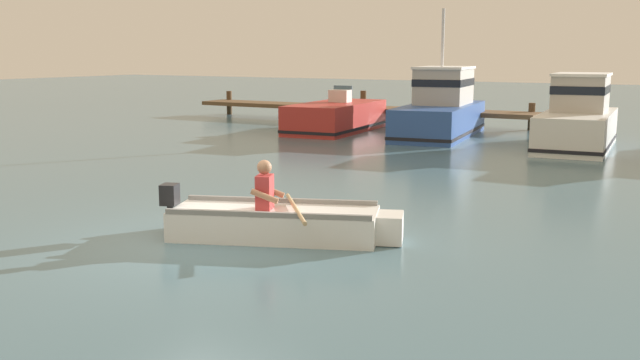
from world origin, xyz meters
The scene contains 6 objects.
ground_plane centered at (0.00, 0.00, 0.00)m, with size 120.00×120.00×0.00m, color slate.
wooden_dock centered at (-6.54, 17.61, 0.58)m, with size 14.37×1.57×1.24m.
rowboat_with_person centered at (0.79, 0.84, 0.25)m, with size 3.61×2.15×1.19m.
moored_boat_red centered at (-5.67, 14.40, 0.49)m, with size 2.51×5.06×1.60m.
moored_boat_blue centered at (-1.94, 14.92, 0.86)m, with size 2.76×5.79×4.19m.
moored_boat_white centered at (2.63, 14.07, 0.81)m, with size 2.29×5.20×2.17m.
Camera 1 is at (6.63, -8.05, 2.77)m, focal length 40.50 mm.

